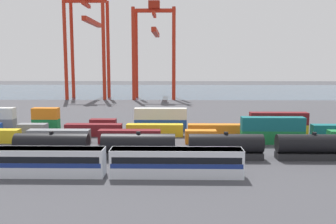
{
  "coord_description": "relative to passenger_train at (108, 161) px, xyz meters",
  "views": [
    {
      "loc": [
        4.47,
        -72.31,
        15.55
      ],
      "look_at": [
        2.87,
        14.14,
        4.09
      ],
      "focal_mm": 39.54,
      "sensor_mm": 36.0,
      "label": 1
    }
  ],
  "objects": [
    {
      "name": "shipping_container_4",
      "position": [
        28.25,
        21.44,
        -0.84
      ],
      "size": [
        12.1,
        2.44,
        2.6
      ],
      "primitive_type": "cube",
      "color": "#197538",
      "rests_on": "ground_plane"
    },
    {
      "name": "ground_plane",
      "position": [
        4.8,
        62.82,
        -2.14
      ],
      "size": [
        420.0,
        420.0,
        0.0
      ],
      "primitive_type": "plane",
      "color": "#424247"
    },
    {
      "name": "shipping_container_3",
      "position": [
        14.34,
        21.44,
        -0.84
      ],
      "size": [
        6.04,
        2.44,
        2.6
      ],
      "primitive_type": "cube",
      "color": "orange",
      "rests_on": "ground_plane"
    },
    {
      "name": "shipping_container_12",
      "position": [
        31.32,
        28.42,
        -0.84
      ],
      "size": [
        12.1,
        2.44,
        2.6
      ],
      "primitive_type": "cube",
      "color": "gold",
      "rests_on": "ground_plane"
    },
    {
      "name": "shipping_container_18",
      "position": [
        -20.89,
        35.4,
        1.76
      ],
      "size": [
        6.04,
        2.44,
        2.6
      ],
      "primitive_type": "cube",
      "color": "orange",
      "rests_on": "shipping_container_17"
    },
    {
      "name": "shipping_container_20",
      "position": [
        5.97,
        35.4,
        -0.84
      ],
      "size": [
        12.1,
        2.44,
        2.6
      ],
      "primitive_type": "cube",
      "color": "#1C4299",
      "rests_on": "ground_plane"
    },
    {
      "name": "shipping_container_9",
      "position": [
        -8.17,
        28.42,
        -0.84
      ],
      "size": [
        12.1,
        2.44,
        2.6
      ],
      "primitive_type": "cube",
      "color": "maroon",
      "rests_on": "ground_plane"
    },
    {
      "name": "shipping_container_21",
      "position": [
        5.97,
        35.4,
        1.76
      ],
      "size": [
        12.1,
        2.44,
        2.6
      ],
      "primitive_type": "cube",
      "color": "silver",
      "rests_on": "shipping_container_20"
    },
    {
      "name": "shipping_container_19",
      "position": [
        -7.46,
        35.4,
        -0.84
      ],
      "size": [
        6.04,
        2.44,
        2.6
      ],
      "primitive_type": "cube",
      "color": "maroon",
      "rests_on": "ground_plane"
    },
    {
      "name": "shipping_container_5",
      "position": [
        28.25,
        21.44,
        1.76
      ],
      "size": [
        12.1,
        2.44,
        2.6
      ],
      "primitive_type": "cube",
      "color": "#146066",
      "rests_on": "shipping_container_4"
    },
    {
      "name": "freight_tank_row",
      "position": [
        17.59,
        9.58,
        -0.01
      ],
      "size": [
        68.98,
        3.02,
        4.48
      ],
      "color": "#232326",
      "rests_on": "ground_plane"
    },
    {
      "name": "shipping_container_8",
      "position": [
        -21.33,
        28.42,
        -0.84
      ],
      "size": [
        6.04,
        2.44,
        2.6
      ],
      "primitive_type": "cube",
      "color": "slate",
      "rests_on": "ground_plane"
    },
    {
      "name": "gantry_crane_central",
      "position": [
        0.32,
        116.3,
        23.49
      ],
      "size": [
        18.59,
        37.18,
        41.92
      ],
      "color": "red",
      "rests_on": "ground_plane"
    },
    {
      "name": "shipping_container_13",
      "position": [
        31.32,
        28.42,
        1.76
      ],
      "size": [
        12.1,
        2.44,
        2.6
      ],
      "primitive_type": "cube",
      "color": "maroon",
      "rests_on": "shipping_container_12"
    },
    {
      "name": "passenger_train",
      "position": [
        0.0,
        0.0,
        0.0
      ],
      "size": [
        37.23,
        3.14,
        3.9
      ],
      "color": "silver",
      "rests_on": "ground_plane"
    },
    {
      "name": "gantry_crane_west",
      "position": [
        -28.98,
        115.64,
        25.98
      ],
      "size": [
        17.89,
        33.6,
        46.09
      ],
      "color": "red",
      "rests_on": "ground_plane"
    },
    {
      "name": "shipping_container_10",
      "position": [
        4.99,
        28.42,
        -0.84
      ],
      "size": [
        12.1,
        2.44,
        2.6
      ],
      "primitive_type": "cube",
      "color": "gold",
      "rests_on": "ground_plane"
    },
    {
      "name": "shipping_container_11",
      "position": [
        18.15,
        28.42,
        -0.84
      ],
      "size": [
        12.1,
        2.44,
        2.6
      ],
      "primitive_type": "cube",
      "color": "orange",
      "rests_on": "ground_plane"
    },
    {
      "name": "harbour_water",
      "position": [
        4.8,
        161.33,
        -2.14
      ],
      "size": [
        400.0,
        110.0,
        0.01
      ],
      "primitive_type": "cube",
      "color": "#384C60",
      "rests_on": "ground_plane"
    },
    {
      "name": "shipping_container_17",
      "position": [
        -20.89,
        35.4,
        -0.84
      ],
      "size": [
        6.04,
        2.44,
        2.6
      ],
      "primitive_type": "cube",
      "color": "#197538",
      "rests_on": "ground_plane"
    },
    {
      "name": "shipping_container_1",
      "position": [
        -13.47,
        21.44,
        -0.84
      ],
      "size": [
        12.1,
        2.44,
        2.6
      ],
      "primitive_type": "cube",
      "color": "slate",
      "rests_on": "ground_plane"
    },
    {
      "name": "shipping_container_2",
      "position": [
        0.43,
        21.44,
        -0.84
      ],
      "size": [
        12.1,
        2.44,
        2.6
      ],
      "primitive_type": "cube",
      "color": "maroon",
      "rests_on": "ground_plane"
    }
  ]
}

